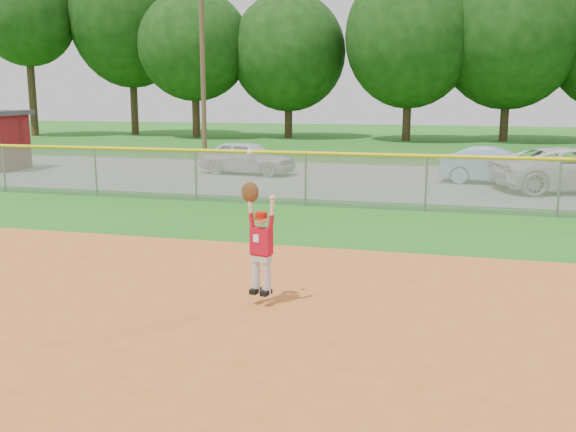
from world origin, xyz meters
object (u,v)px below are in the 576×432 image
object	(u,v)px
car_white_b	(573,170)
ballplayer	(260,239)
car_white_a	(247,157)
car_blue	(496,166)

from	to	relation	value
car_white_b	ballplayer	xyz separation A→B (m)	(-6.31, -13.49, 0.29)
car_white_b	car_white_a	bearing A→B (deg)	62.02
ballplayer	car_blue	bearing A→B (deg)	74.80
car_blue	ballplayer	distance (m)	15.26
car_white_a	car_white_b	size ratio (longest dim) A/B	0.75
ballplayer	car_white_a	bearing A→B (deg)	109.33
ballplayer	car_white_b	bearing A→B (deg)	64.94
car_blue	car_white_b	distance (m)	2.62
car_blue	car_white_b	world-z (taller)	car_white_b
car_white_a	ballplayer	bearing A→B (deg)	-152.38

